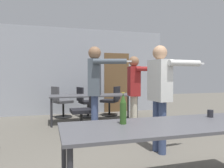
{
  "coord_description": "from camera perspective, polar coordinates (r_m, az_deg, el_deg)",
  "views": [
    {
      "loc": [
        -1.21,
        -1.5,
        1.25
      ],
      "look_at": [
        -0.06,
        2.41,
        1.1
      ],
      "focal_mm": 35.0,
      "sensor_mm": 36.0,
      "label": 1
    }
  ],
  "objects": [
    {
      "name": "drink_cup",
      "position": [
        2.96,
        24.3,
        -7.04
      ],
      "size": [
        0.07,
        0.07,
        0.09
      ],
      "color": "#232328",
      "rests_on": "conference_table_near"
    },
    {
      "name": "back_wall",
      "position": [
        7.45,
        -6.77,
        3.27
      ],
      "size": [
        5.58,
        0.12,
        2.83
      ],
      "color": "#A3A8B2",
      "rests_on": "ground_plane"
    },
    {
      "name": "person_far_watching",
      "position": [
        4.83,
        5.88,
        -0.59
      ],
      "size": [
        0.74,
        0.68,
        1.68
      ],
      "rotation": [
        0.0,
        0.0,
        -1.75
      ],
      "color": "beige",
      "rests_on": "ground_plane"
    },
    {
      "name": "office_chair_far_left",
      "position": [
        6.74,
        -13.2,
        -4.84
      ],
      "size": [
        0.65,
        0.62,
        0.94
      ],
      "rotation": [
        0.0,
        0.0,
        5.11
      ],
      "color": "black",
      "rests_on": "ground_plane"
    },
    {
      "name": "office_chair_near_pushed",
      "position": [
        6.93,
        -0.11,
        -4.7
      ],
      "size": [
        0.69,
        0.68,
        0.92
      ],
      "rotation": [
        0.0,
        0.0,
        0.89
      ],
      "color": "black",
      "rests_on": "ground_plane"
    },
    {
      "name": "beer_bottle",
      "position": [
        2.31,
        2.93,
        -6.57
      ],
      "size": [
        0.07,
        0.07,
        0.33
      ],
      "color": "#2D511E",
      "rests_on": "conference_table_near"
    },
    {
      "name": "office_chair_mid_tucked",
      "position": [
        5.05,
        -7.19,
        -7.28
      ],
      "size": [
        0.56,
        0.52,
        0.92
      ],
      "rotation": [
        0.0,
        0.0,
        1.62
      ],
      "color": "black",
      "rests_on": "ground_plane"
    },
    {
      "name": "conference_table_near",
      "position": [
        2.44,
        15.55,
        -11.26
      ],
      "size": [
        2.33,
        0.82,
        0.74
      ],
      "color": "#4C4C51",
      "rests_on": "ground_plane"
    },
    {
      "name": "person_center_tall",
      "position": [
        4.19,
        -4.34,
        0.27
      ],
      "size": [
        0.75,
        0.73,
        1.81
      ],
      "rotation": [
        0.0,
        0.0,
        -1.87
      ],
      "color": "#3D4C75",
      "rests_on": "ground_plane"
    },
    {
      "name": "conference_table_far",
      "position": [
        5.95,
        -4.75,
        -3.36
      ],
      "size": [
        2.35,
        0.8,
        0.74
      ],
      "color": "#4C4C51",
      "rests_on": "ground_plane"
    },
    {
      "name": "office_chair_side_rolled",
      "position": [
        6.7,
        -6.88,
        -4.99
      ],
      "size": [
        0.61,
        0.55,
        0.92
      ],
      "rotation": [
        0.0,
        0.0,
        4.94
      ],
      "color": "black",
      "rests_on": "ground_plane"
    },
    {
      "name": "person_left_plaid",
      "position": [
        3.62,
        12.53,
        -0.89
      ],
      "size": [
        0.82,
        0.59,
        1.74
      ],
      "rotation": [
        0.0,
        0.0,
        -1.48
      ],
      "color": "#3D4C75",
      "rests_on": "ground_plane"
    }
  ]
}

